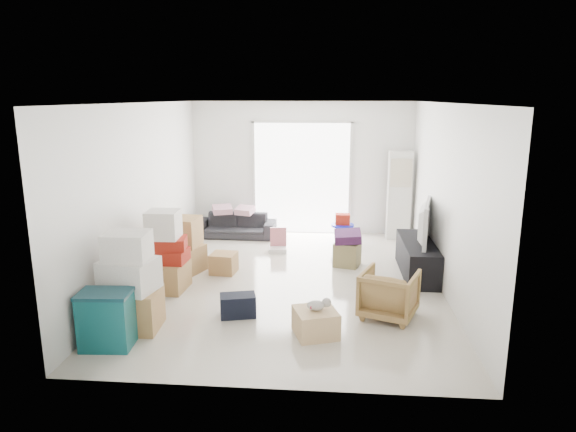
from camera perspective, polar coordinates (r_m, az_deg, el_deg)
The scene contains 21 objects.
room_shell at distance 7.63m, azimuth 0.26°, elevation 2.27°, with size 4.98×6.48×3.18m.
sliding_door at distance 10.58m, azimuth 1.54°, elevation 4.74°, with size 2.10×0.04×2.33m.
ac_tower at distance 10.39m, azimuth 12.23°, elevation 2.23°, with size 0.45×0.30×1.75m, color silver.
tv_console at distance 8.49m, azimuth 14.16°, elevation -4.54°, with size 0.48×1.61×0.54m, color black.
television at distance 8.40m, azimuth 14.29°, elevation -2.30°, with size 1.13×0.65×0.15m, color black.
sofa at distance 10.44m, azimuth -5.83°, elevation -0.63°, with size 1.60×0.47×0.63m, color #242428.
pillow_left at distance 10.44m, azimuth -7.33°, elevation 1.46°, with size 0.42×0.33×0.13m, color #B98797.
pillow_right at distance 10.32m, azimuth -4.83°, elevation 1.37°, with size 0.38×0.30×0.13m, color #B98797.
armchair at distance 6.78m, azimuth 11.17°, elevation -8.25°, with size 0.67×0.62×0.69m, color #A07147.
storage_bins at distance 6.25m, azimuth -19.51°, elevation -10.79°, with size 0.61×0.44×0.67m.
box_stack_a at distance 6.54m, azimuth -17.12°, elevation -7.49°, with size 0.70×0.61×1.22m.
box_stack_b at distance 7.73m, azimuth -13.50°, elevation -4.32°, with size 0.67×0.63×1.19m.
box_stack_c at distance 8.49m, azimuth -11.57°, elevation -3.21°, with size 0.74×0.68×0.90m.
loose_box at distance 8.39m, azimuth -7.15°, elevation -5.20°, with size 0.39×0.39×0.33m, color olive.
duffel_bag at distance 6.78m, azimuth -5.59°, elevation -9.87°, with size 0.45×0.27×0.29m, color black.
ottoman at distance 8.72m, azimuth 6.59°, elevation -4.22°, with size 0.40×0.40×0.40m, color olive.
blanket at distance 8.64m, azimuth 6.64°, elevation -2.51°, with size 0.44×0.44×0.14m, color #421D49.
kids_table at distance 9.95m, azimuth 6.07°, elevation -0.75°, with size 0.45×0.45×0.58m.
toy_walker at distance 9.47m, azimuth -1.13°, elevation -3.23°, with size 0.35×0.32×0.43m.
wood_crate at distance 6.26m, azimuth 3.09°, elevation -11.73°, with size 0.48×0.48×0.32m, color tan.
plush_bunny at distance 6.17m, azimuth 3.42°, elevation -9.80°, with size 0.29×0.16×0.15m.
Camera 1 is at (0.59, -7.47, 2.79)m, focal length 32.00 mm.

